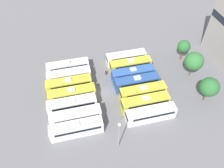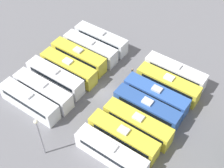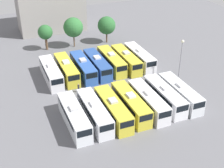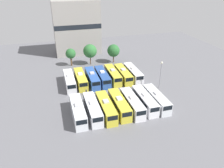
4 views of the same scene
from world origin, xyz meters
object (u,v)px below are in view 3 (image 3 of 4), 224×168
at_px(tree_0, 45,32).
at_px(bus_9, 83,67).
at_px(bus_1, 94,112).
at_px(bus_8, 67,69).
at_px(light_pole, 181,52).
at_px(tree_2, 107,25).
at_px(bus_4, 148,101).
at_px(worker_person, 79,88).
at_px(bus_0, 74,116).
at_px(bus_12, 126,59).
at_px(bus_7, 51,72).
at_px(bus_10, 97,64).
at_px(tree_1, 73,27).
at_px(bus_2, 113,109).
at_px(bus_5, 164,95).
at_px(bus_11, 112,61).
at_px(bus_3, 130,103).
at_px(bus_6, 180,93).
at_px(bus_13, 139,57).

bearing_deg(tree_0, bus_9, -74.64).
relative_size(bus_1, bus_8, 1.00).
xyz_separation_m(light_pole, tree_2, (-6.79, 22.91, -0.95)).
bearing_deg(tree_2, bus_4, -98.29).
bearing_deg(worker_person, tree_0, 93.40).
height_order(light_pole, tree_0, light_pole).
bearing_deg(bus_0, bus_1, -0.72).
xyz_separation_m(bus_8, bus_12, (13.02, -0.41, 0.00)).
xyz_separation_m(bus_7, bus_10, (9.71, -0.02, 0.00)).
bearing_deg(tree_1, bus_2, -94.59).
bearing_deg(bus_4, bus_5, 6.68).
xyz_separation_m(bus_8, tree_1, (5.79, 14.61, 3.22)).
xyz_separation_m(bus_0, bus_11, (13.02, 16.47, 0.00)).
xyz_separation_m(bus_3, tree_1, (-0.82, 30.95, 3.22)).
bearing_deg(bus_6, bus_7, 140.03).
height_order(bus_0, tree_1, tree_1).
xyz_separation_m(bus_12, tree_2, (1.18, 14.49, 2.77)).
distance_m(bus_5, bus_7, 22.88).
distance_m(bus_0, tree_2, 35.15).
xyz_separation_m(bus_1, tree_2, (14.00, 30.48, 2.77)).
relative_size(worker_person, light_pole, 0.22).
bearing_deg(bus_1, tree_2, 65.33).
bearing_deg(bus_0, bus_9, 67.71).
xyz_separation_m(bus_7, worker_person, (3.63, -6.59, -0.88)).
bearing_deg(tree_2, bus_13, -81.86).
relative_size(bus_13, tree_1, 1.51).
bearing_deg(bus_4, worker_person, 133.48).
bearing_deg(bus_6, bus_5, 175.76).
distance_m(bus_9, light_pole, 19.87).
xyz_separation_m(bus_11, tree_0, (-10.77, 15.16, 2.66)).
height_order(bus_12, tree_1, tree_1).
bearing_deg(bus_7, light_pole, -19.40).
distance_m(bus_8, tree_2, 20.19).
bearing_deg(bus_11, light_pole, -38.75).
relative_size(bus_5, tree_0, 1.78).
bearing_deg(bus_2, bus_3, 6.67).
relative_size(bus_0, tree_1, 1.51).
xyz_separation_m(bus_1, worker_person, (0.21, 9.51, -0.88)).
xyz_separation_m(bus_12, worker_person, (-12.61, -6.48, -0.88)).
bearing_deg(bus_11, bus_10, -172.75).
distance_m(bus_4, bus_6, 6.42).
distance_m(bus_7, bus_12, 16.25).
bearing_deg(bus_11, tree_2, 72.76).
xyz_separation_m(bus_7, bus_12, (16.25, -0.11, 0.00)).
xyz_separation_m(worker_person, tree_1, (5.39, 21.50, 4.10)).
height_order(bus_7, tree_2, tree_2).
distance_m(bus_1, bus_5, 12.92).
xyz_separation_m(bus_1, bus_11, (9.66, 16.51, 0.00)).
xyz_separation_m(bus_4, bus_12, (3.31, 16.29, 0.00)).
relative_size(bus_11, bus_13, 1.00).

